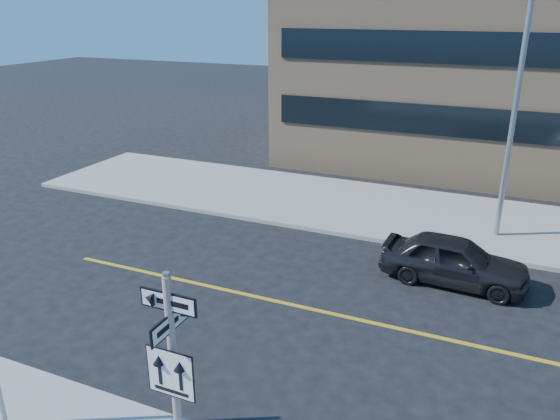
% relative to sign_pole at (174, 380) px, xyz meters
% --- Properties ---
extents(ground, '(120.00, 120.00, 0.00)m').
position_rel_sign_pole_xyz_m(ground, '(0.00, 2.51, -2.44)').
color(ground, black).
rests_on(ground, ground).
extents(sign_pole, '(0.92, 0.92, 4.06)m').
position_rel_sign_pole_xyz_m(sign_pole, '(0.00, 0.00, 0.00)').
color(sign_pole, silver).
rests_on(sign_pole, near_sidewalk).
extents(parked_car_a, '(1.90, 4.25, 1.42)m').
position_rel_sign_pole_xyz_m(parked_car_a, '(3.02, 9.61, -1.73)').
color(parked_car_a, black).
rests_on(parked_car_a, ground).
extents(streetlight_a, '(0.55, 2.25, 8.00)m').
position_rel_sign_pole_xyz_m(streetlight_a, '(4.00, 13.27, 2.32)').
color(streetlight_a, gray).
rests_on(streetlight_a, far_sidewalk).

